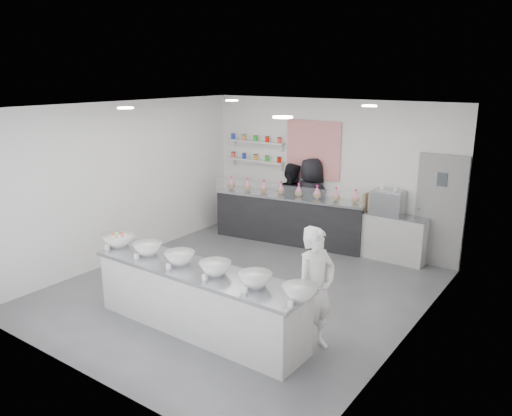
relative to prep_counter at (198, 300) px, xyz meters
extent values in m
plane|color=#515156|center=(-0.31, 1.39, -0.46)|extent=(6.00, 6.00, 0.00)
plane|color=white|center=(-0.31, 1.39, 2.54)|extent=(6.00, 6.00, 0.00)
plane|color=white|center=(-0.31, 4.39, 1.04)|extent=(5.50, 0.00, 5.50)
plane|color=white|center=(-3.06, 1.39, 1.04)|extent=(0.00, 6.00, 6.00)
plane|color=white|center=(2.44, 1.39, 1.04)|extent=(0.00, 6.00, 6.00)
cube|color=gray|center=(1.99, 4.36, 0.59)|extent=(0.88, 0.04, 2.10)
cube|color=red|center=(-0.66, 4.37, 1.49)|extent=(1.25, 0.03, 1.20)
cube|color=silver|center=(-2.06, 4.29, 1.14)|extent=(1.45, 0.22, 0.04)
cube|color=silver|center=(-2.06, 4.29, 1.56)|extent=(1.45, 0.22, 0.04)
cylinder|color=white|center=(-1.71, 0.39, 2.52)|extent=(0.24, 0.24, 0.02)
cylinder|color=white|center=(1.09, 0.39, 2.52)|extent=(0.24, 0.24, 0.02)
cylinder|color=white|center=(-1.71, 2.99, 2.52)|extent=(0.24, 0.24, 0.02)
cylinder|color=white|center=(1.09, 2.99, 2.52)|extent=(0.24, 0.24, 0.02)
cube|color=silver|center=(0.00, 0.00, 0.00)|extent=(3.35, 0.79, 0.91)
cube|color=black|center=(-0.96, 3.97, 0.05)|extent=(3.32, 1.06, 1.01)
cube|color=white|center=(-0.92, 3.68, 0.69)|extent=(3.19, 0.48, 0.28)
cube|color=silver|center=(1.24, 4.17, -0.01)|extent=(1.22, 0.39, 0.90)
cube|color=#93969E|center=(1.09, 4.17, 0.67)|extent=(0.59, 0.40, 0.45)
imported|color=white|center=(1.55, 0.50, 0.37)|extent=(0.57, 0.70, 1.66)
imported|color=black|center=(-1.09, 4.22, 0.37)|extent=(0.85, 0.68, 1.65)
imported|color=black|center=(-0.60, 4.22, 0.45)|extent=(1.04, 0.87, 1.80)
camera|label=1|loc=(4.31, -4.70, 3.03)|focal=35.00mm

